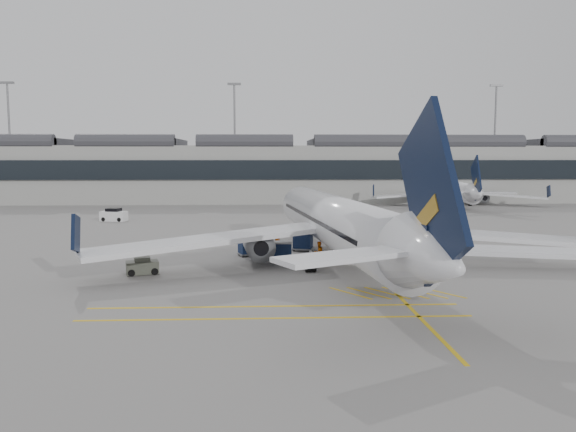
{
  "coord_description": "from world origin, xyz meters",
  "views": [
    {
      "loc": [
        1.34,
        -42.65,
        8.85
      ],
      "look_at": [
        3.4,
        3.42,
        4.0
      ],
      "focal_mm": 35.0,
      "sensor_mm": 36.0,
      "label": 1
    }
  ],
  "objects_px": {
    "ramp_agent_a": "(277,243)",
    "baggage_cart_a": "(303,240)",
    "airliner_main": "(340,224)",
    "belt_loader": "(346,256)",
    "ramp_agent_b": "(319,252)",
    "pushback_tug": "(142,266)"
  },
  "relations": [
    {
      "from": "airliner_main",
      "to": "pushback_tug",
      "type": "distance_m",
      "value": 15.85
    },
    {
      "from": "belt_loader",
      "to": "pushback_tug",
      "type": "height_order",
      "value": "belt_loader"
    },
    {
      "from": "baggage_cart_a",
      "to": "airliner_main",
      "type": "bearing_deg",
      "value": -56.82
    },
    {
      "from": "belt_loader",
      "to": "ramp_agent_a",
      "type": "height_order",
      "value": "belt_loader"
    },
    {
      "from": "pushback_tug",
      "to": "airliner_main",
      "type": "bearing_deg",
      "value": -7.22
    },
    {
      "from": "ramp_agent_a",
      "to": "pushback_tug",
      "type": "relative_size",
      "value": 0.73
    },
    {
      "from": "ramp_agent_a",
      "to": "baggage_cart_a",
      "type": "bearing_deg",
      "value": -17.71
    },
    {
      "from": "ramp_agent_b",
      "to": "ramp_agent_a",
      "type": "bearing_deg",
      "value": -82.08
    },
    {
      "from": "airliner_main",
      "to": "baggage_cart_a",
      "type": "relative_size",
      "value": 20.19
    },
    {
      "from": "airliner_main",
      "to": "ramp_agent_a",
      "type": "distance_m",
      "value": 8.34
    },
    {
      "from": "airliner_main",
      "to": "pushback_tug",
      "type": "height_order",
      "value": "airliner_main"
    },
    {
      "from": "airliner_main",
      "to": "pushback_tug",
      "type": "relative_size",
      "value": 16.61
    },
    {
      "from": "airliner_main",
      "to": "ramp_agent_a",
      "type": "relative_size",
      "value": 22.8
    },
    {
      "from": "belt_loader",
      "to": "pushback_tug",
      "type": "bearing_deg",
      "value": -146.68
    },
    {
      "from": "airliner_main",
      "to": "belt_loader",
      "type": "relative_size",
      "value": 8.7
    },
    {
      "from": "belt_loader",
      "to": "ramp_agent_b",
      "type": "relative_size",
      "value": 2.79
    },
    {
      "from": "ramp_agent_a",
      "to": "pushback_tug",
      "type": "bearing_deg",
      "value": 171.27
    },
    {
      "from": "airliner_main",
      "to": "ramp_agent_b",
      "type": "height_order",
      "value": "airliner_main"
    },
    {
      "from": "ramp_agent_a",
      "to": "ramp_agent_b",
      "type": "xyz_separation_m",
      "value": [
        3.36,
        -4.92,
        -0.06
      ]
    },
    {
      "from": "pushback_tug",
      "to": "baggage_cart_a",
      "type": "bearing_deg",
      "value": 21.9
    },
    {
      "from": "belt_loader",
      "to": "ramp_agent_a",
      "type": "bearing_deg",
      "value": 158.9
    },
    {
      "from": "airliner_main",
      "to": "ramp_agent_b",
      "type": "relative_size",
      "value": 24.25
    }
  ]
}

